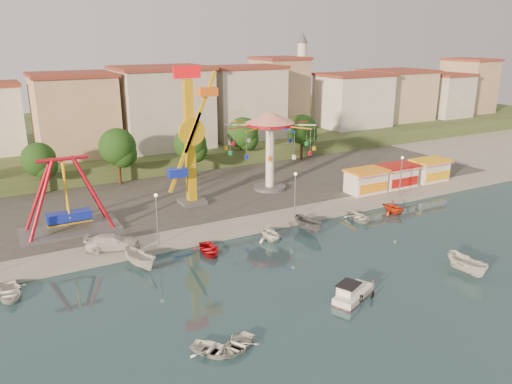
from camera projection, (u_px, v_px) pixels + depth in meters
ground at (299, 286)px, 42.37m from camera, size 200.00×200.00×0.00m
quay_deck at (117, 147)px, 94.11m from camera, size 200.00×100.00×0.60m
asphalt_pad at (176, 189)px, 67.26m from camera, size 90.00×28.00×0.01m
hill_terrace at (110, 136)px, 97.93m from camera, size 200.00×60.00×3.00m
pirate_ship_ride at (67, 197)px, 51.66m from camera, size 10.00×5.00×8.00m
kamikaze_tower at (192, 140)px, 58.91m from camera, size 4.83×3.10×16.50m
wave_swinger at (270, 133)px, 64.96m from camera, size 11.60×11.60×10.40m
booth_left at (366, 181)px, 65.33m from camera, size 5.40×3.78×3.08m
booth_mid at (397, 175)px, 67.84m from camera, size 5.40×3.78×3.08m
booth_right at (430, 170)px, 70.71m from camera, size 5.40×3.78×3.08m
lamp_post_1 at (157, 221)px, 48.63m from camera, size 0.14×0.14×5.00m
lamp_post_2 at (295, 196)px, 55.99m from camera, size 0.14×0.14×5.00m
lamp_post_3 at (401, 178)px, 63.35m from camera, size 0.14×0.14×5.00m
tree_1 at (39, 160)px, 63.75m from camera, size 4.35×4.35×6.80m
tree_2 at (117, 147)px, 67.77m from camera, size 5.02×5.02×7.85m
tree_3 at (190, 144)px, 71.27m from camera, size 4.68×4.68×7.32m
tree_4 at (243, 133)px, 78.31m from camera, size 4.86×4.86×7.60m
tree_5 at (302, 129)px, 81.41m from camera, size 4.83×4.83×7.54m
building_2 at (77, 113)px, 79.46m from camera, size 11.95×9.28×11.23m
building_3 at (167, 115)px, 83.47m from camera, size 12.59×10.50×9.20m
building_4 at (230, 107)px, 92.50m from camera, size 10.75×9.23×9.24m
building_5 at (296, 99)px, 96.76m from camera, size 12.77×10.96×11.21m
building_6 at (349, 94)px, 100.71m from camera, size 8.23×8.98×12.36m
building_7 at (377, 97)px, 110.83m from camera, size 11.59×10.93×8.76m
building_8 at (445, 88)px, 111.21m from camera, size 12.84×9.28×12.58m
building_9 at (474, 91)px, 120.24m from camera, size 12.95×9.17×9.21m
minaret at (301, 76)px, 100.32m from camera, size 2.80×2.80×18.00m
cabin_motorboat at (353, 294)px, 40.21m from camera, size 4.60×3.26×1.52m
rowboat_a at (213, 350)px, 33.21m from camera, size 3.73×3.92×0.66m
rowboat_b at (237, 345)px, 33.71m from camera, size 3.93×3.60×0.67m
skiff at (467, 265)px, 44.30m from camera, size 1.91×4.40×1.66m
van at (112, 242)px, 48.03m from camera, size 5.42×3.43×1.46m
moored_boat_0 at (9, 293)px, 40.45m from camera, size 2.86×3.99×0.82m
moored_boat_2 at (141, 260)px, 45.37m from camera, size 2.73×4.45×1.61m
moored_boat_3 at (209, 250)px, 48.58m from camera, size 3.22×4.11×0.77m
moored_boat_4 at (270, 233)px, 51.62m from camera, size 3.12×3.51×1.69m
moored_boat_5 at (309, 225)px, 53.88m from camera, size 1.88×4.28×1.61m
moored_boat_6 at (359, 217)px, 57.25m from camera, size 3.17×4.07×0.77m
moored_boat_7 at (393, 207)px, 59.48m from camera, size 3.14×3.50×1.64m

